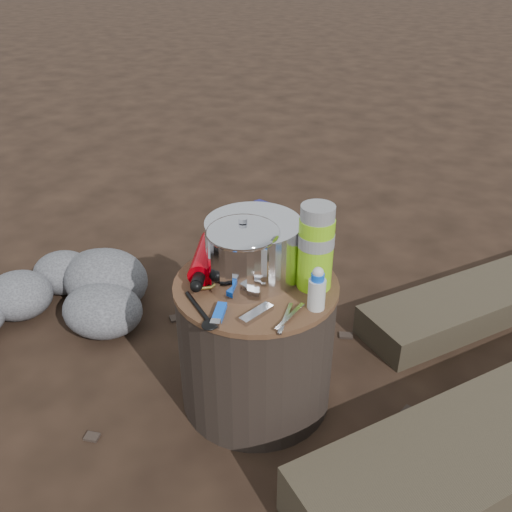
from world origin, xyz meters
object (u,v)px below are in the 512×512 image
at_px(travel_mug, 314,244).
at_px(stump, 256,343).
at_px(fuel_bottle, 205,258).
at_px(thermos, 316,248).
at_px(camping_pot, 243,254).

bearing_deg(travel_mug, stump, -122.33).
bearing_deg(stump, travel_mug, 57.67).
relative_size(fuel_bottle, thermos, 1.15).
bearing_deg(thermos, stump, -156.77).
bearing_deg(fuel_bottle, travel_mug, 7.63).
height_order(camping_pot, thermos, thermos).
distance_m(camping_pot, fuel_bottle, 0.15).
bearing_deg(fuel_bottle, thermos, -12.38).
xyz_separation_m(stump, camping_pot, (-0.03, -0.02, 0.29)).
bearing_deg(thermos, camping_pot, -154.40).
height_order(stump, travel_mug, travel_mug).
bearing_deg(camping_pot, fuel_bottle, 168.92).
bearing_deg(thermos, fuel_bottle, -169.90).
height_order(camping_pot, fuel_bottle, camping_pot).
height_order(camping_pot, travel_mug, camping_pot).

